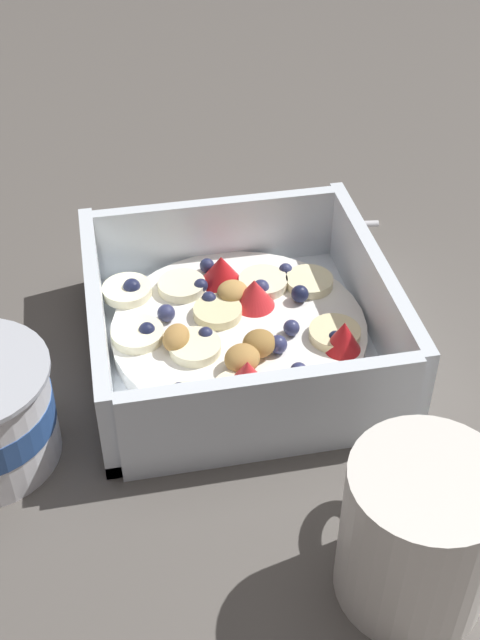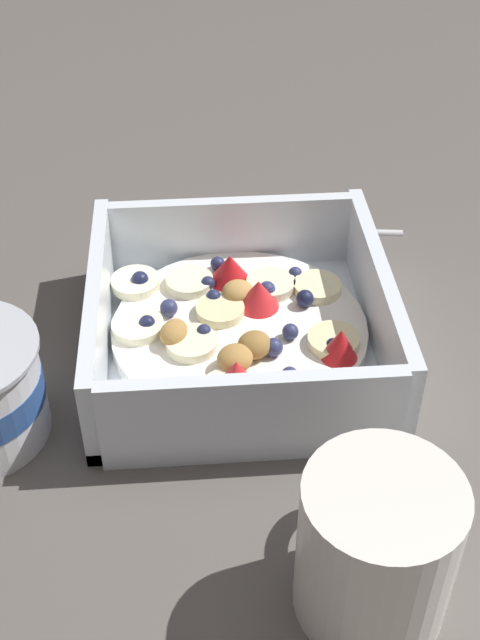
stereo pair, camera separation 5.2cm
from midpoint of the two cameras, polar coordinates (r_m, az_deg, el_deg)
The scene contains 4 objects.
ground_plane at distance 0.59m, azimuth 3.90°, elevation -2.02°, with size 2.40×2.40×0.00m, color #56514C.
fruit_bowl at distance 0.58m, azimuth 2.54°, elevation -0.81°, with size 0.20×0.20×0.07m.
spoon at distance 0.71m, azimuth 3.46°, elevation 6.42°, with size 0.04×0.17×0.01m.
coffee_mug at distance 0.44m, azimuth 12.87°, elevation -15.14°, with size 0.11×0.08×0.09m.
Camera 2 is at (-0.44, 0.05, 0.40)m, focal length 46.23 mm.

